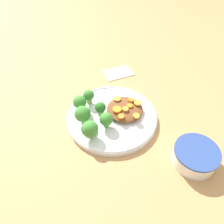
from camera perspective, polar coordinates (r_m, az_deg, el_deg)
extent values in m
plane|color=tan|center=(0.69, 0.00, -1.82)|extent=(4.00, 4.00, 0.00)
cylinder|color=white|center=(0.69, 0.00, -1.35)|extent=(0.28, 0.28, 0.02)
torus|color=white|center=(0.68, 0.00, -0.87)|extent=(0.28, 0.28, 0.01)
cylinder|color=white|center=(0.62, 20.89, -10.71)|extent=(0.11, 0.11, 0.05)
cylinder|color=#2D478C|center=(0.60, 21.42, -9.59)|extent=(0.12, 0.12, 0.01)
cylinder|color=white|center=(0.61, 21.24, -9.97)|extent=(0.09, 0.09, 0.01)
ellipsoid|color=brown|center=(0.68, 3.36, 0.76)|extent=(0.11, 0.11, 0.02)
cylinder|color=#759E51|center=(0.69, -8.21, 1.15)|extent=(0.02, 0.02, 0.03)
sphere|color=#3D8433|center=(0.68, -8.42, 2.61)|extent=(0.04, 0.04, 0.04)
cylinder|color=#7FA85B|center=(0.66, -7.50, -2.03)|extent=(0.02, 0.02, 0.02)
sphere|color=#3D8433|center=(0.64, -7.71, -0.50)|extent=(0.05, 0.05, 0.05)
cylinder|color=#7FA85B|center=(0.68, -2.99, 0.04)|extent=(0.02, 0.02, 0.02)
sphere|color=#286B23|center=(0.66, -3.05, 1.20)|extent=(0.03, 0.03, 0.03)
cylinder|color=#7FA85B|center=(0.64, -1.51, -3.16)|extent=(0.02, 0.02, 0.02)
sphere|color=#3D8433|center=(0.63, -1.54, -1.89)|extent=(0.04, 0.04, 0.04)
cylinder|color=#7FA85B|center=(0.62, -5.59, -5.83)|extent=(0.01, 0.01, 0.02)
sphere|color=#3D8433|center=(0.60, -5.76, -4.37)|extent=(0.05, 0.05, 0.05)
cylinder|color=#7FA85B|center=(0.72, -5.98, 3.14)|extent=(0.02, 0.02, 0.02)
sphere|color=#3D8433|center=(0.70, -6.12, 4.43)|extent=(0.04, 0.04, 0.04)
cylinder|color=orange|center=(0.66, 1.28, 0.82)|extent=(0.03, 0.03, 0.01)
cylinder|color=orange|center=(0.68, 4.65, 1.67)|extent=(0.02, 0.02, 0.00)
cylinder|color=orange|center=(0.70, 5.02, 3.18)|extent=(0.02, 0.02, 0.01)
cylinder|color=orange|center=(0.64, 2.39, -1.14)|extent=(0.02, 0.02, 0.01)
cylinder|color=orange|center=(0.70, 1.37, 3.47)|extent=(0.02, 0.02, 0.00)
cylinder|color=orange|center=(0.69, 6.69, 2.37)|extent=(0.02, 0.02, 0.01)
cylinder|color=orange|center=(0.65, 6.35, -0.98)|extent=(0.02, 0.02, 0.01)
cylinder|color=orange|center=(0.66, 3.53, 0.59)|extent=(0.02, 0.02, 0.01)
cube|color=beige|center=(0.87, 1.60, 10.24)|extent=(0.13, 0.10, 0.01)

